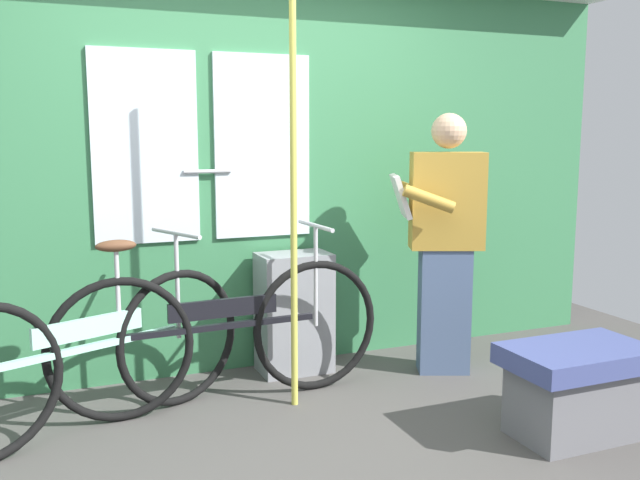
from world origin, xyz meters
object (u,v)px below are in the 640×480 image
at_px(passenger_reading_newspaper, 444,239).
at_px(handrail_pole, 293,186).
at_px(bench_seat_corner, 577,388).
at_px(bicycle_leaning_behind, 222,333).
at_px(trash_bin_by_wall, 294,313).
at_px(bicycle_near_door, 89,355).

relative_size(passenger_reading_newspaper, handrail_pole, 0.66).
bearing_deg(bench_seat_corner, bicycle_leaning_behind, 144.79).
bearing_deg(handrail_pole, trash_bin_by_wall, 69.82).
xyz_separation_m(bicycle_near_door, bench_seat_corner, (2.18, -0.94, -0.15)).
relative_size(bicycle_near_door, handrail_pole, 0.69).
xyz_separation_m(trash_bin_by_wall, handrail_pole, (-0.19, -0.51, 0.82)).
height_order(bicycle_near_door, handrail_pole, handrail_pole).
height_order(bicycle_leaning_behind, trash_bin_by_wall, bicycle_leaning_behind).
distance_m(bicycle_leaning_behind, trash_bin_by_wall, 0.65).
xyz_separation_m(trash_bin_by_wall, bench_seat_corner, (0.94, -1.40, -0.13)).
distance_m(bicycle_near_door, passenger_reading_newspaper, 2.13).
bearing_deg(handrail_pole, bicycle_leaning_behind, 156.99).
bearing_deg(bicycle_near_door, trash_bin_by_wall, -1.67).
xyz_separation_m(passenger_reading_newspaper, handrail_pole, (-1.03, -0.16, 0.36)).
distance_m(passenger_reading_newspaper, bench_seat_corner, 1.21).
distance_m(passenger_reading_newspaper, handrail_pole, 1.10).
xyz_separation_m(bicycle_near_door, passenger_reading_newspaper, (2.08, 0.11, 0.44)).
xyz_separation_m(passenger_reading_newspaper, trash_bin_by_wall, (-0.84, 0.35, -0.46)).
bearing_deg(bicycle_leaning_behind, bench_seat_corner, -37.29).
bearing_deg(bench_seat_corner, trash_bin_by_wall, 123.72).
height_order(bicycle_leaning_behind, bench_seat_corner, bicycle_leaning_behind).
bearing_deg(bicycle_near_door, bicycle_leaning_behind, -13.75).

